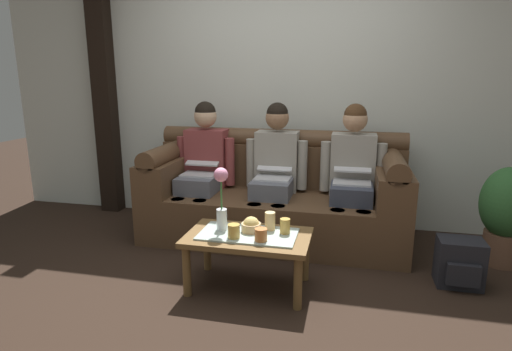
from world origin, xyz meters
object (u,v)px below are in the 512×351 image
snack_bowl (251,226)px  cup_far_left (270,221)px  person_right (352,171)px  cup_far_center (261,235)px  person_left (203,163)px  flower_vase (221,195)px  coffee_table (248,242)px  couch (275,198)px  cup_near_left (285,226)px  potted_plant (507,211)px  person_middle (275,167)px  backpack_right (460,263)px  cup_near_right (234,231)px

snack_bowl → cup_far_left: cup_far_left is taller
person_right → cup_far_left: person_right is taller
cup_far_center → snack_bowl: bearing=123.8°
person_left → flower_vase: (0.48, -0.95, -0.01)m
cup_far_center → coffee_table: bearing=135.5°
couch → cup_near_left: 0.97m
person_right → potted_plant: (1.17, -0.16, -0.23)m
couch → potted_plant: 1.86m
person_left → cup_far_center: size_ratio=14.47×
person_middle → snack_bowl: size_ratio=8.96×
backpack_right → person_middle: bearing=156.6°
flower_vase → cup_near_left: 0.48m
flower_vase → cup_near_right: size_ratio=4.72×
couch → flower_vase: couch is taller
cup_far_left → backpack_right: size_ratio=0.37×
person_left → cup_far_center: (0.79, -1.10, -0.21)m
person_right → snack_bowl: person_right is taller
person_left → cup_far_center: bearing=-54.3°
cup_far_center → potted_plant: (1.74, 0.94, -0.01)m
person_left → snack_bowl: (0.69, -0.95, -0.22)m
cup_near_right → cup_far_center: bearing=-3.3°
person_middle → flower_vase: bearing=-101.6°
person_right → cup_near_right: size_ratio=13.03×
cup_far_left → potted_plant: potted_plant is taller
cup_near_right → person_left: bearing=119.0°
person_right → cup_far_left: bearing=-121.7°
person_right → couch: bearing=179.7°
coffee_table → snack_bowl: (0.01, 0.04, 0.11)m
person_left → couch: bearing=0.3°
person_right → backpack_right: 1.10m
couch → cup_near_right: size_ratio=24.42×
cup_far_center → person_left: bearing=125.7°
person_left → cup_near_right: 1.26m
coffee_table → backpack_right: (1.44, 0.36, -0.17)m
snack_bowl → cup_near_left: size_ratio=1.32×
flower_vase → cup_far_center: bearing=-24.9°
cup_far_left → potted_plant: bearing=22.8°
cup_far_center → cup_far_left: size_ratio=0.67×
coffee_table → potted_plant: size_ratio=1.09×
backpack_right → cup_near_left: bearing=-165.7°
person_right → flower_vase: 1.29m
cup_far_center → potted_plant: size_ratio=0.11×
person_middle → cup_near_left: 0.98m
snack_bowl → potted_plant: bearing=23.1°
person_left → snack_bowl: size_ratio=8.96×
person_right → backpack_right: bearing=-39.1°
person_right → cup_near_right: person_right is taller
person_middle → cup_far_center: 1.12m
person_left → cup_near_right: size_ratio=13.03×
cup_far_left → cup_near_left: bearing=-21.9°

